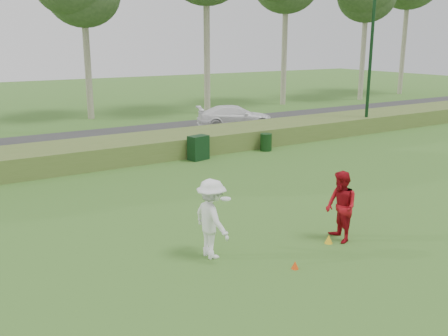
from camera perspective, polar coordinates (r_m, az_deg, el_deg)
ground at (r=13.19m, az=9.29°, el=-9.21°), size 120.00×120.00×0.00m
reed_strip at (r=23.02m, az=-10.53°, el=2.20°), size 80.00×3.00×0.90m
park_road at (r=27.74m, az=-14.28°, el=3.18°), size 80.00×6.00×0.06m
lamp_post at (r=29.79m, az=16.59°, el=14.56°), size 0.70×0.70×8.18m
player_white at (r=12.28m, az=-1.42°, el=-5.81°), size 0.92×1.31×2.00m
player_red at (r=13.61m, az=13.22°, el=-4.34°), size 0.94×1.09×1.91m
cone_orange at (r=12.10m, az=8.12°, el=-10.91°), size 0.18×0.18×0.19m
cone_yellow at (r=13.65m, az=11.87°, el=-7.96°), size 0.21×0.21×0.23m
utility_cabinet at (r=22.38m, az=-2.94°, el=2.33°), size 0.97×0.73×1.09m
trash_bin at (r=24.30m, az=4.82°, el=2.96°), size 0.74×0.74×0.84m
car_right at (r=30.29m, az=1.28°, el=5.89°), size 4.96×3.47×1.33m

